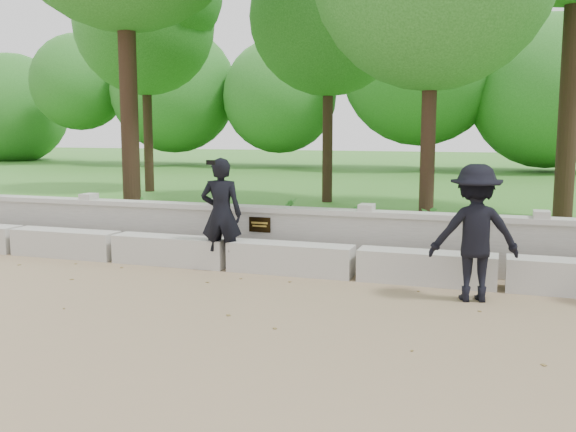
{
  "coord_description": "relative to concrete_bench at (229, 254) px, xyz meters",
  "views": [
    {
      "loc": [
        3.93,
        -7.01,
        2.16
      ],
      "look_at": [
        0.95,
        1.95,
        0.86
      ],
      "focal_mm": 40.0,
      "sensor_mm": 36.0,
      "label": 1
    }
  ],
  "objects": [
    {
      "name": "visitor_mid",
      "position": [
        3.65,
        -0.7,
        0.63
      ],
      "size": [
        1.23,
        0.9,
        1.72
      ],
      "color": "black",
      "rests_on": "ground"
    },
    {
      "name": "tree_center",
      "position": [
        -0.33,
        7.09,
        4.99
      ],
      "size": [
        3.97,
        3.97,
        6.96
      ],
      "color": "#382619",
      "rests_on": "lawn"
    },
    {
      "name": "ground",
      "position": [
        -0.0,
        -1.9,
        -0.22
      ],
      "size": [
        80.0,
        80.0,
        0.0
      ],
      "primitive_type": "plane",
      "color": "#8B7455",
      "rests_on": "ground"
    },
    {
      "name": "shrub_a",
      "position": [
        -3.18,
        2.54,
        0.31
      ],
      "size": [
        0.35,
        0.28,
        0.58
      ],
      "primitive_type": "imported",
      "rotation": [
        0.0,
        0.0,
        0.29
      ],
      "color": "#34802B",
      "rests_on": "lawn"
    },
    {
      "name": "parapet_wall",
      "position": [
        0.0,
        0.7,
        0.24
      ],
      "size": [
        12.5,
        0.35,
        0.9
      ],
      "color": "#B9B6AF",
      "rests_on": "ground"
    },
    {
      "name": "tree_far_left",
      "position": [
        -6.15,
        8.1,
        5.22
      ],
      "size": [
        4.1,
        4.1,
        7.26
      ],
      "color": "#382619",
      "rests_on": "lawn"
    },
    {
      "name": "shrub_b",
      "position": [
        1.56,
        1.92,
        0.3
      ],
      "size": [
        0.37,
        0.39,
        0.55
      ],
      "primitive_type": "imported",
      "rotation": [
        0.0,
        0.0,
        2.14
      ],
      "color": "#34802B",
      "rests_on": "lawn"
    },
    {
      "name": "shrub_c",
      "position": [
        3.04,
        1.4,
        0.34
      ],
      "size": [
        0.74,
        0.73,
        0.63
      ],
      "primitive_type": "imported",
      "rotation": [
        0.0,
        0.0,
        3.79
      ],
      "color": "#34802B",
      "rests_on": "lawn"
    },
    {
      "name": "man_main",
      "position": [
        -0.07,
        -0.1,
        0.63
      ],
      "size": [
        0.69,
        0.63,
        1.72
      ],
      "color": "black",
      "rests_on": "ground"
    },
    {
      "name": "concrete_bench",
      "position": [
        0.0,
        0.0,
        0.0
      ],
      "size": [
        11.9,
        0.45,
        0.45
      ],
      "color": "beige",
      "rests_on": "ground"
    },
    {
      "name": "lawn",
      "position": [
        -0.0,
        12.1,
        -0.1
      ],
      "size": [
        40.0,
        22.0,
        0.25
      ],
      "primitive_type": "cube",
      "color": "#377023",
      "rests_on": "ground"
    },
    {
      "name": "shrub_d",
      "position": [
        0.12,
        2.65,
        0.31
      ],
      "size": [
        0.42,
        0.43,
        0.57
      ],
      "primitive_type": "imported",
      "rotation": [
        0.0,
        0.0,
        5.39
      ],
      "color": "#34802B",
      "rests_on": "lawn"
    }
  ]
}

